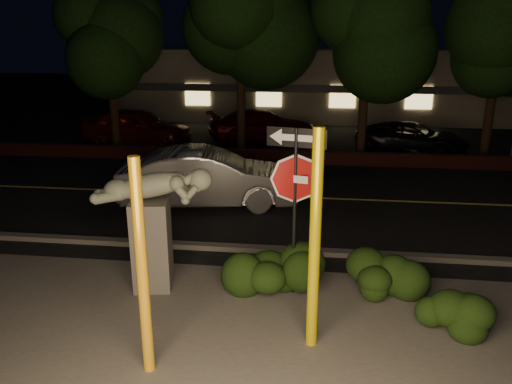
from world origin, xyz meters
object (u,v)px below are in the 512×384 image
yellow_pole_left (142,271)px  sculpture (152,216)px  silver_sedan (208,178)px  parked_car_dark (412,138)px  yellow_pole_right (315,243)px  signpost (295,179)px  parked_car_red (137,127)px  parked_car_darkred (263,126)px

yellow_pole_left → sculpture: size_ratio=1.36×
silver_sedan → parked_car_dark: silver_sedan is taller
yellow_pole_left → yellow_pole_right: yellow_pole_right is taller
yellow_pole_left → silver_sedan: size_ratio=0.65×
sculpture → parked_car_dark: sculpture is taller
yellow_pole_right → yellow_pole_left: bearing=-158.3°
yellow_pole_left → sculpture: bearing=105.5°
signpost → silver_sedan: signpost is taller
signpost → parked_car_red: size_ratio=0.66×
parked_car_darkred → parked_car_dark: (6.46, -1.53, -0.10)m
silver_sedan → parked_car_darkred: 9.30m
sculpture → parked_car_darkred: bearing=78.1°
yellow_pole_right → parked_car_darkred: size_ratio=0.70×
parked_car_red → parked_car_darkred: size_ratio=0.96×
parked_car_dark → yellow_pole_left: bearing=176.7°
signpost → sculpture: size_ratio=1.33×
parked_car_red → parked_car_darkred: bearing=-64.2°
parked_car_darkred → silver_sedan: bearing=154.6°
sculpture → signpost: bearing=-7.5°
parked_car_red → sculpture: bearing=-148.1°
signpost → parked_car_red: 14.92m
silver_sedan → yellow_pole_left: bearing=176.6°
silver_sedan → parked_car_darkred: bearing=-12.6°
yellow_pole_right → parked_car_darkred: 16.11m
sculpture → silver_sedan: size_ratio=0.48×
sculpture → silver_sedan: 5.08m
signpost → silver_sedan: 5.82m
sculpture → parked_car_darkred: size_ratio=0.48×
yellow_pole_left → parked_car_red: yellow_pole_left is taller
yellow_pole_right → signpost: bearing=103.1°
parked_car_red → signpost: bearing=-138.3°
sculpture → silver_sedan: (-0.04, 5.04, -0.66)m
signpost → yellow_pole_left: bearing=-114.7°
signpost → sculpture: 2.80m
signpost → sculpture: signpost is taller
yellow_pole_right → parked_car_dark: bearing=74.7°
yellow_pole_left → sculpture: 2.60m
parked_car_darkred → signpost: bearing=166.7°
signpost → silver_sedan: bearing=131.6°
yellow_pole_left → sculpture: yellow_pole_left is taller
parked_car_red → silver_sedan: bearing=-136.9°
parked_car_darkred → parked_car_dark: size_ratio=1.11×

